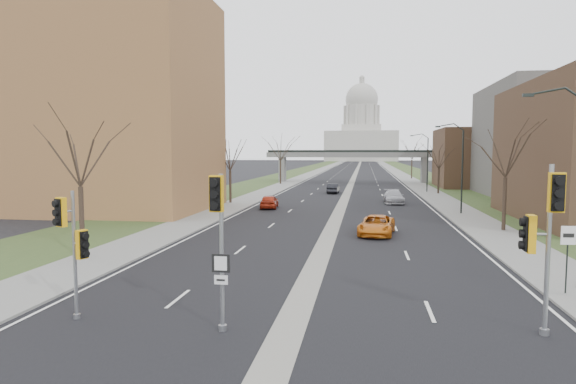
% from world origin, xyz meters
% --- Properties ---
extents(ground, '(700.00, 700.00, 0.00)m').
position_xyz_m(ground, '(0.00, 0.00, 0.00)').
color(ground, black).
rests_on(ground, ground).
extents(road_surface, '(20.00, 600.00, 0.01)m').
position_xyz_m(road_surface, '(0.00, 150.00, 0.01)').
color(road_surface, black).
rests_on(road_surface, ground).
extents(median_strip, '(1.20, 600.00, 0.02)m').
position_xyz_m(median_strip, '(0.00, 150.00, 0.00)').
color(median_strip, gray).
rests_on(median_strip, ground).
extents(sidewalk_right, '(4.00, 600.00, 0.12)m').
position_xyz_m(sidewalk_right, '(12.00, 150.00, 0.06)').
color(sidewalk_right, gray).
rests_on(sidewalk_right, ground).
extents(sidewalk_left, '(4.00, 600.00, 0.12)m').
position_xyz_m(sidewalk_left, '(-12.00, 150.00, 0.06)').
color(sidewalk_left, gray).
rests_on(sidewalk_left, ground).
extents(grass_verge_right, '(8.00, 600.00, 0.10)m').
position_xyz_m(grass_verge_right, '(18.00, 150.00, 0.05)').
color(grass_verge_right, '#263A1B').
rests_on(grass_verge_right, ground).
extents(grass_verge_left, '(8.00, 600.00, 0.10)m').
position_xyz_m(grass_verge_left, '(-18.00, 150.00, 0.05)').
color(grass_verge_left, '#263A1B').
rests_on(grass_verge_left, ground).
extents(apartment_building, '(25.00, 16.00, 22.00)m').
position_xyz_m(apartment_building, '(-26.00, 30.00, 11.00)').
color(apartment_building, olive).
rests_on(apartment_building, ground).
extents(commercial_block_mid, '(18.00, 22.00, 15.00)m').
position_xyz_m(commercial_block_mid, '(28.00, 52.00, 7.50)').
color(commercial_block_mid, '#5C5A54').
rests_on(commercial_block_mid, ground).
extents(commercial_block_far, '(14.00, 14.00, 10.00)m').
position_xyz_m(commercial_block_far, '(22.00, 70.00, 5.00)').
color(commercial_block_far, '#463120').
rests_on(commercial_block_far, ground).
extents(pedestrian_bridge, '(34.00, 3.00, 6.45)m').
position_xyz_m(pedestrian_bridge, '(0.00, 80.00, 4.84)').
color(pedestrian_bridge, slate).
rests_on(pedestrian_bridge, ground).
extents(capitol, '(48.00, 42.00, 55.75)m').
position_xyz_m(capitol, '(0.00, 320.00, 18.60)').
color(capitol, '#B9B5A9').
rests_on(capitol, ground).
extents(streetlight_near, '(2.61, 0.20, 8.70)m').
position_xyz_m(streetlight_near, '(10.99, 6.00, 6.95)').
color(streetlight_near, black).
rests_on(streetlight_near, sidewalk_right).
extents(streetlight_mid, '(2.61, 0.20, 8.70)m').
position_xyz_m(streetlight_mid, '(10.99, 32.00, 6.95)').
color(streetlight_mid, black).
rests_on(streetlight_mid, sidewalk_right).
extents(streetlight_far, '(2.61, 0.20, 8.70)m').
position_xyz_m(streetlight_far, '(10.99, 58.00, 6.95)').
color(streetlight_far, black).
rests_on(streetlight_far, sidewalk_right).
extents(tree_left_a, '(7.20, 7.20, 9.40)m').
position_xyz_m(tree_left_a, '(-13.00, 8.00, 6.64)').
color(tree_left_a, '#382B21').
rests_on(tree_left_a, sidewalk_left).
extents(tree_left_b, '(6.75, 6.75, 8.81)m').
position_xyz_m(tree_left_b, '(-13.00, 38.00, 6.23)').
color(tree_left_b, '#382B21').
rests_on(tree_left_b, sidewalk_left).
extents(tree_left_c, '(7.65, 7.65, 9.99)m').
position_xyz_m(tree_left_c, '(-13.00, 72.00, 7.04)').
color(tree_left_c, '#382B21').
rests_on(tree_left_c, sidewalk_left).
extents(tree_right_a, '(7.20, 7.20, 9.40)m').
position_xyz_m(tree_right_a, '(13.00, 22.00, 6.64)').
color(tree_right_a, '#382B21').
rests_on(tree_right_a, sidewalk_right).
extents(tree_right_b, '(6.30, 6.30, 8.22)m').
position_xyz_m(tree_right_b, '(13.00, 55.00, 5.82)').
color(tree_right_b, '#382B21').
rests_on(tree_right_b, sidewalk_right).
extents(tree_right_c, '(7.65, 7.65, 9.99)m').
position_xyz_m(tree_right_c, '(13.00, 95.00, 7.04)').
color(tree_right_c, '#382B21').
rests_on(tree_right_c, sidewalk_right).
extents(signal_pole_left, '(1.07, 0.78, 4.66)m').
position_xyz_m(signal_pole_left, '(-7.65, -1.00, 3.05)').
color(signal_pole_left, gray).
rests_on(signal_pole_left, ground).
extents(signal_pole_median, '(0.61, 0.86, 5.32)m').
position_xyz_m(signal_pole_median, '(-2.17, -1.39, 3.70)').
color(signal_pole_median, gray).
rests_on(signal_pole_median, ground).
extents(signal_pole_right, '(0.98, 1.03, 5.64)m').
position_xyz_m(signal_pole_right, '(8.21, 0.00, 3.69)').
color(signal_pole_right, gray).
rests_on(signal_pole_right, ground).
extents(speed_limit_sign, '(0.62, 0.10, 2.85)m').
position_xyz_m(speed_limit_sign, '(10.89, 4.99, 2.08)').
color(speed_limit_sign, black).
rests_on(speed_limit_sign, sidewalk_right).
extents(car_left_near, '(2.13, 4.48, 1.48)m').
position_xyz_m(car_left_near, '(-7.58, 34.14, 0.74)').
color(car_left_near, '#9F2612').
rests_on(car_left_near, ground).
extents(car_left_far, '(1.68, 4.37, 1.42)m').
position_xyz_m(car_left_far, '(-2.00, 54.20, 0.71)').
color(car_left_far, black).
rests_on(car_left_far, ground).
extents(car_right_near, '(2.98, 5.37, 1.42)m').
position_xyz_m(car_right_near, '(3.42, 18.98, 0.71)').
color(car_right_near, '#CA6915').
rests_on(car_right_near, ground).
extents(car_right_mid, '(2.38, 5.41, 1.54)m').
position_xyz_m(car_right_mid, '(5.93, 41.36, 0.77)').
color(car_right_mid, '#A0A1A8').
rests_on(car_right_mid, ground).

